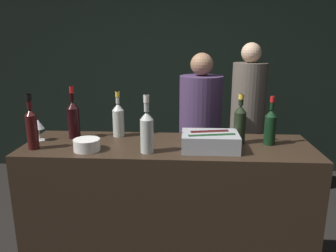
% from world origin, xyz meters
% --- Properties ---
extents(wall_back_chalkboard, '(6.40, 0.06, 2.80)m').
position_xyz_m(wall_back_chalkboard, '(0.00, 2.61, 1.40)').
color(wall_back_chalkboard, black).
rests_on(wall_back_chalkboard, ground_plane).
extents(bar_counter, '(1.91, 0.58, 1.09)m').
position_xyz_m(bar_counter, '(0.00, 0.29, 0.55)').
color(bar_counter, '#2D2116').
rests_on(bar_counter, ground_plane).
extents(ice_bin_with_bottles, '(0.36, 0.25, 0.11)m').
position_xyz_m(ice_bin_with_bottles, '(0.27, 0.21, 1.15)').
color(ice_bin_with_bottles, '#9EA0A5').
rests_on(ice_bin_with_bottles, bar_counter).
extents(bowl_white, '(0.17, 0.17, 0.07)m').
position_xyz_m(bowl_white, '(-0.50, 0.14, 1.13)').
color(bowl_white, silver).
rests_on(bowl_white, bar_counter).
extents(wine_glass, '(0.08, 0.08, 0.15)m').
position_xyz_m(wine_glass, '(-0.89, 0.33, 1.20)').
color(wine_glass, silver).
rests_on(wine_glass, bar_counter).
extents(candle_votive, '(0.07, 0.07, 0.05)m').
position_xyz_m(candle_votive, '(0.21, 0.44, 1.12)').
color(candle_votive, silver).
rests_on(candle_votive, bar_counter).
extents(rose_wine_bottle, '(0.08, 0.08, 0.32)m').
position_xyz_m(rose_wine_bottle, '(-0.36, 0.47, 1.22)').
color(rose_wine_bottle, '#B2B7AD').
rests_on(rose_wine_bottle, bar_counter).
extents(red_wine_bottle_tall, '(0.08, 0.08, 0.37)m').
position_xyz_m(red_wine_bottle_tall, '(-0.67, 0.41, 1.23)').
color(red_wine_bottle_tall, black).
rests_on(red_wine_bottle_tall, bar_counter).
extents(red_wine_bottle_burgundy, '(0.08, 0.08, 0.32)m').
position_xyz_m(red_wine_bottle_burgundy, '(0.67, 0.34, 1.22)').
color(red_wine_bottle_burgundy, black).
rests_on(red_wine_bottle_burgundy, bar_counter).
extents(red_wine_bottle_black_foil, '(0.07, 0.07, 0.35)m').
position_xyz_m(red_wine_bottle_black_foil, '(-0.85, 0.15, 1.24)').
color(red_wine_bottle_black_foil, '#380F0F').
rests_on(red_wine_bottle_black_foil, bar_counter).
extents(white_wine_bottle, '(0.08, 0.08, 0.36)m').
position_xyz_m(white_wine_bottle, '(-0.12, 0.13, 1.23)').
color(white_wine_bottle, '#B2B7AD').
rests_on(white_wine_bottle, bar_counter).
extents(champagne_bottle, '(0.08, 0.08, 0.33)m').
position_xyz_m(champagne_bottle, '(0.48, 0.35, 1.23)').
color(champagne_bottle, black).
rests_on(champagne_bottle, bar_counter).
extents(person_in_hoodie, '(0.36, 0.36, 1.74)m').
position_xyz_m(person_in_hoodie, '(0.79, 1.76, 0.97)').
color(person_in_hoodie, black).
rests_on(person_in_hoodie, ground_plane).
extents(person_blond_tee, '(0.40, 0.40, 1.65)m').
position_xyz_m(person_blond_tee, '(0.25, 1.29, 0.91)').
color(person_blond_tee, black).
rests_on(person_blond_tee, ground_plane).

